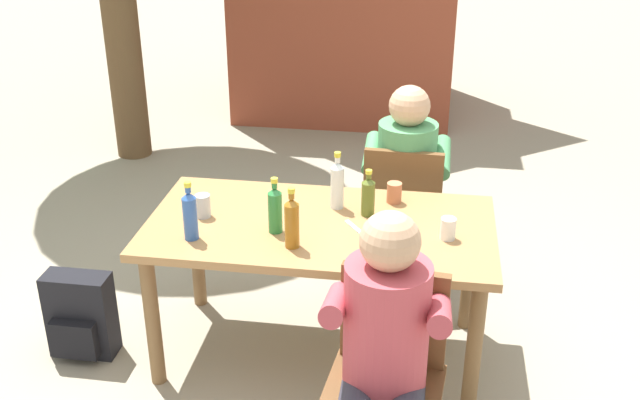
{
  "coord_description": "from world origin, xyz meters",
  "views": [
    {
      "loc": [
        0.47,
        -3.07,
        2.33
      ],
      "look_at": [
        0.0,
        0.0,
        0.85
      ],
      "focal_mm": 42.41,
      "sensor_mm": 36.0,
      "label": 1
    }
  ],
  "objects": [
    {
      "name": "ground_plane",
      "position": [
        0.0,
        0.0,
        0.0
      ],
      "size": [
        24.0,
        24.0,
        0.0
      ],
      "primitive_type": "plane",
      "color": "gray"
    },
    {
      "name": "dining_table",
      "position": [
        0.0,
        0.0,
        0.64
      ],
      "size": [
        1.61,
        0.84,
        0.73
      ],
      "color": "#A37547",
      "rests_on": "ground_plane"
    },
    {
      "name": "chair_far_right",
      "position": [
        0.36,
        0.72,
        0.49
      ],
      "size": [
        0.46,
        0.46,
        0.87
      ],
      "color": "brown",
      "rests_on": "ground_plane"
    },
    {
      "name": "chair_near_right",
      "position": [
        0.37,
        -0.72,
        0.49
      ],
      "size": [
        0.48,
        0.48,
        0.87
      ],
      "color": "brown",
      "rests_on": "ground_plane"
    },
    {
      "name": "person_in_white_shirt",
      "position": [
        0.36,
        0.83,
        0.66
      ],
      "size": [
        0.47,
        0.61,
        1.18
      ],
      "color": "#4C935B",
      "rests_on": "ground_plane"
    },
    {
      "name": "person_in_plaid_shirt",
      "position": [
        0.36,
        -0.83,
        0.66
      ],
      "size": [
        0.47,
        0.61,
        1.18
      ],
      "color": "#B7424C",
      "rests_on": "ground_plane"
    },
    {
      "name": "bottle_amber",
      "position": [
        -0.09,
        -0.23,
        0.85
      ],
      "size": [
        0.06,
        0.06,
        0.28
      ],
      "color": "#996019",
      "rests_on": "dining_table"
    },
    {
      "name": "bottle_green",
      "position": [
        -0.19,
        -0.11,
        0.84
      ],
      "size": [
        0.06,
        0.06,
        0.26
      ],
      "color": "#287A38",
      "rests_on": "dining_table"
    },
    {
      "name": "bottle_olive",
      "position": [
        0.21,
        0.12,
        0.83
      ],
      "size": [
        0.06,
        0.06,
        0.23
      ],
      "color": "#566623",
      "rests_on": "dining_table"
    },
    {
      "name": "bottle_clear",
      "position": [
        0.06,
        0.18,
        0.85
      ],
      "size": [
        0.06,
        0.06,
        0.29
      ],
      "color": "white",
      "rests_on": "dining_table"
    },
    {
      "name": "bottle_blue",
      "position": [
        -0.54,
        -0.23,
        0.85
      ],
      "size": [
        0.06,
        0.06,
        0.28
      ],
      "color": "#2D56A3",
      "rests_on": "dining_table"
    },
    {
      "name": "cup_steel",
      "position": [
        -0.55,
        -0.01,
        0.78
      ],
      "size": [
        0.07,
        0.07,
        0.11
      ],
      "primitive_type": "cylinder",
      "color": "#B2B7BC",
      "rests_on": "dining_table"
    },
    {
      "name": "cup_white",
      "position": [
        0.58,
        -0.06,
        0.78
      ],
      "size": [
        0.07,
        0.07,
        0.1
      ],
      "primitive_type": "cylinder",
      "color": "white",
      "rests_on": "dining_table"
    },
    {
      "name": "cup_terracotta",
      "position": [
        0.32,
        0.28,
        0.78
      ],
      "size": [
        0.07,
        0.07,
        0.1
      ],
      "primitive_type": "cylinder",
      "color": "#BC6B47",
      "rests_on": "dining_table"
    },
    {
      "name": "table_knife",
      "position": [
        0.2,
        -0.07,
        0.73
      ],
      "size": [
        0.16,
        0.21,
        0.01
      ],
      "color": "silver",
      "rests_on": "dining_table"
    },
    {
      "name": "backpack_by_near_side",
      "position": [
        -1.17,
        -0.19,
        0.21
      ],
      "size": [
        0.32,
        0.2,
        0.44
      ],
      "color": "black",
      "rests_on": "ground_plane"
    }
  ]
}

